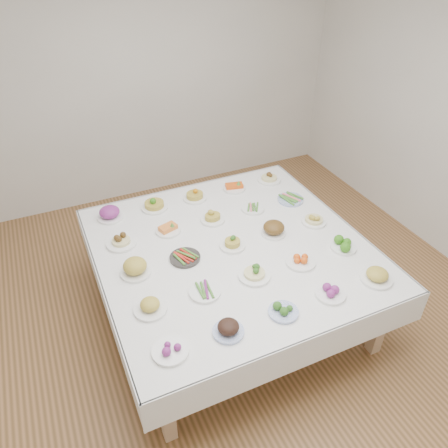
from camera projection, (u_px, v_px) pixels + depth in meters
name	position (u px, v px, depth m)	size (l,w,h in m)	color
room_envelope	(228.00, 129.00, 2.86)	(5.02, 5.02, 2.81)	#97673F
display_table	(231.00, 253.00, 3.62)	(2.16, 2.16, 0.75)	white
dish_0	(170.00, 349.00, 2.70)	(0.23, 0.23, 0.09)	white
dish_1	(228.00, 328.00, 2.82)	(0.21, 0.21, 0.11)	#4C66B2
dish_2	(284.00, 310.00, 2.97)	(0.21, 0.21, 0.08)	#4C66B2
dish_3	(331.00, 292.00, 3.11)	(0.21, 0.21, 0.09)	white
dish_4	(378.00, 273.00, 3.22)	(0.25, 0.25, 0.14)	white
dish_5	(150.00, 305.00, 2.98)	(0.23, 0.23, 0.12)	white
dish_6	(205.00, 291.00, 3.13)	(0.23, 0.23, 0.06)	white
dish_7	(255.00, 270.00, 3.25)	(0.25, 0.25, 0.14)	white
dish_8	(301.00, 260.00, 3.39)	(0.23, 0.23, 0.09)	white
dish_9	(344.00, 244.00, 3.54)	(0.21, 0.21, 0.10)	white
dish_10	(135.00, 267.00, 3.28)	(0.23, 0.23, 0.13)	white
dish_11	(185.00, 256.00, 3.44)	(0.26, 0.24, 0.06)	#2F2C29
dish_12	(232.00, 242.00, 3.55)	(0.21, 0.21, 0.11)	white
dish_13	(274.00, 228.00, 3.69)	(0.20, 0.20, 0.12)	white
dish_14	(314.00, 218.00, 3.82)	(0.21, 0.21, 0.12)	white
dish_15	(121.00, 238.00, 3.57)	(0.25, 0.25, 0.14)	white
dish_16	(168.00, 228.00, 3.73)	(0.21, 0.21, 0.09)	white
dish_17	(213.00, 217.00, 3.86)	(0.21, 0.21, 0.11)	white
dish_18	(253.00, 208.00, 4.02)	(0.21, 0.21, 0.05)	white
dish_19	(291.00, 198.00, 4.14)	(0.27, 0.24, 0.06)	#4C66B2
dish_20	(109.00, 212.00, 3.88)	(0.22, 0.22, 0.14)	white
dish_21	(154.00, 202.00, 4.01)	(0.26, 0.25, 0.15)	white
dish_22	(195.00, 193.00, 4.14)	(0.22, 0.22, 0.14)	white
dish_23	(234.00, 186.00, 4.30)	(0.22, 0.22, 0.10)	white
dish_24	(269.00, 176.00, 4.43)	(0.23, 0.23, 0.12)	white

